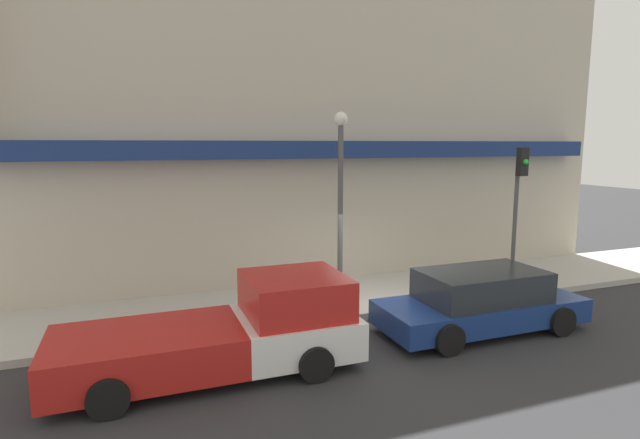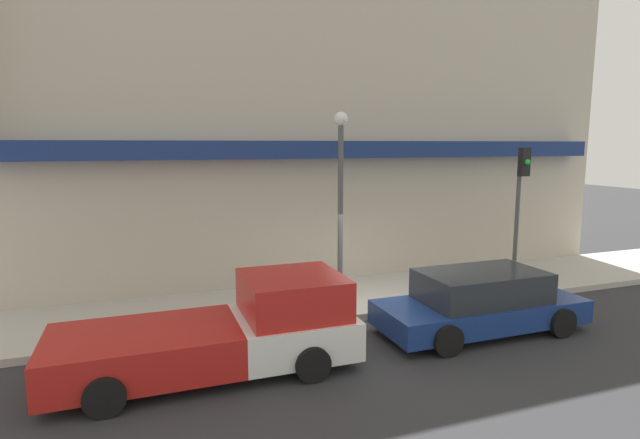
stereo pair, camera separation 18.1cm
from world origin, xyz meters
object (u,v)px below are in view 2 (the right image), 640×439
Objects in this scene: parked_car at (480,302)px; traffic_light at (520,193)px; fire_hydrant at (452,285)px; pickup_truck at (229,331)px; street_lamp at (341,183)px.

traffic_light is at bearing 37.45° from parked_car.
fire_hydrant is (0.59, 1.97, -0.19)m from parked_car.
fire_hydrant is 3.37m from traffic_light.
fire_hydrant is at bearing 73.87° from parked_car.
pickup_truck is 1.40× the size of traffic_light.
traffic_light is (5.28, -0.61, -0.38)m from street_lamp.
pickup_truck is 1.14× the size of street_lamp.
parked_car is at bearing -0.47° from pickup_truck.
traffic_light reaches higher than fire_hydrant.
traffic_light is at bearing 5.29° from fire_hydrant.
traffic_light reaches higher than parked_car.
street_lamp is (-2.96, 0.83, 2.81)m from fire_hydrant.
street_lamp is (-2.37, 2.80, 2.62)m from parked_car.
traffic_light is (2.92, 2.19, 2.24)m from parked_car.
parked_car reaches higher than fire_hydrant.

